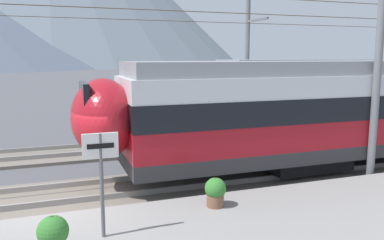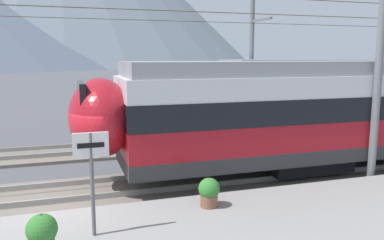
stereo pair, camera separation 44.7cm
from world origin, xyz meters
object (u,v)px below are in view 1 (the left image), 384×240
Objects in this scene: catenary_mast_far_side at (248,58)px; potted_plant_platform_edge at (215,191)px; platform_sign at (101,161)px; catenary_mast_mid at (375,65)px; potted_plant_by_shelter at (53,235)px.

potted_plant_platform_edge is at bearing -121.10° from catenary_mast_far_side.
catenary_mast_mid is at bearing 13.48° from platform_sign.
catenary_mast_far_side is 11.85m from potted_plant_platform_edge.
platform_sign is 2.68× the size of potted_plant_by_shelter.
catenary_mast_far_side reaches higher than catenary_mast_mid.
catenary_mast_mid is 49.46× the size of potted_plant_by_shelter.
platform_sign is 1.59m from potted_plant_by_shelter.
platform_sign is at bearing -166.52° from catenary_mast_mid.
potted_plant_by_shelter is (-9.67, -2.68, -2.91)m from catenary_mast_mid.
catenary_mast_mid is 10.45m from potted_plant_by_shelter.
catenary_mast_mid is 55.08× the size of potted_plant_platform_edge.
potted_plant_by_shelter is at bearing -130.89° from catenary_mast_far_side.
potted_plant_by_shelter is (-0.96, -0.59, -1.12)m from platform_sign.
potted_plant_platform_edge is at bearing 15.28° from platform_sign.
catenary_mast_mid reaches higher than potted_plant_by_shelter.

